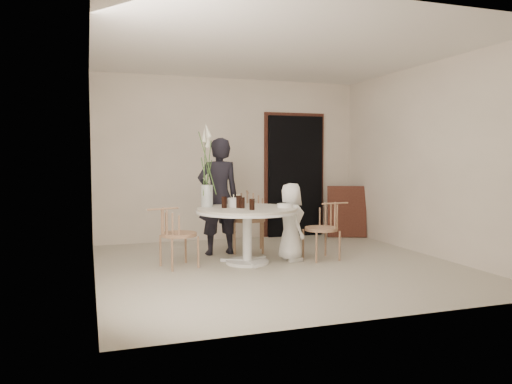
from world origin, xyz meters
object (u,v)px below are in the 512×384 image
object	(u,v)px
boy	(291,222)
chair_far	(248,212)
birthday_cake	(237,203)
table	(247,217)
chair_left	(171,229)
chair_right	(328,222)
flower_vase	(207,178)
girl	(218,196)

from	to	relation	value
boy	chair_far	bearing A→B (deg)	18.28
birthday_cake	chair_far	bearing A→B (deg)	62.47
table	boy	world-z (taller)	boy
chair_left	boy	world-z (taller)	boy
chair_far	chair_left	size ratio (longest dim) A/B	1.14
boy	chair_right	bearing A→B (deg)	-97.07
chair_left	chair_far	bearing A→B (deg)	-71.37
chair_right	boy	bearing A→B (deg)	-101.45
birthday_cake	flower_vase	size ratio (longest dim) A/B	0.22
table	birthday_cake	world-z (taller)	birthday_cake
chair_left	girl	xyz separation A→B (m)	(0.79, 0.69, 0.33)
chair_right	chair_left	bearing A→B (deg)	-97.82
chair_right	birthday_cake	xyz separation A→B (m)	(-1.23, 0.23, 0.29)
table	chair_left	distance (m)	0.99
chair_far	chair_right	size ratio (longest dim) A/B	1.14
chair_far	girl	xyz separation A→B (m)	(-0.49, -0.18, 0.26)
girl	flower_vase	xyz separation A→B (m)	(-0.27, -0.44, 0.29)
chair_left	boy	bearing A→B (deg)	-107.34
girl	birthday_cake	world-z (taller)	girl
girl	birthday_cake	bearing A→B (deg)	97.77
chair_right	flower_vase	xyz separation A→B (m)	(-1.60, 0.36, 0.62)
flower_vase	boy	bearing A→B (deg)	-15.74
chair_left	girl	bearing A→B (deg)	-64.33
chair_right	chair_left	size ratio (longest dim) A/B	1.01
boy	chair_left	bearing A→B (deg)	87.78
chair_left	birthday_cake	xyz separation A→B (m)	(0.89, 0.13, 0.29)
flower_vase	birthday_cake	bearing A→B (deg)	-19.08
girl	birthday_cake	distance (m)	0.58
chair_right	boy	distance (m)	0.53
table	chair_far	distance (m)	0.96
chair_far	boy	bearing A→B (deg)	-56.29
chair_far	chair_right	bearing A→B (deg)	-34.51
table	girl	bearing A→B (deg)	105.08
chair_right	birthday_cake	size ratio (longest dim) A/B	3.20
girl	boy	world-z (taller)	girl
chair_left	boy	distance (m)	1.59
chair_left	birthday_cake	world-z (taller)	birthday_cake
chair_right	girl	size ratio (longest dim) A/B	0.47
birthday_cake	table	bearing A→B (deg)	-61.19
table	chair_far	world-z (taller)	chair_far
flower_vase	chair_right	bearing A→B (deg)	-12.79
table	chair_right	world-z (taller)	chair_right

